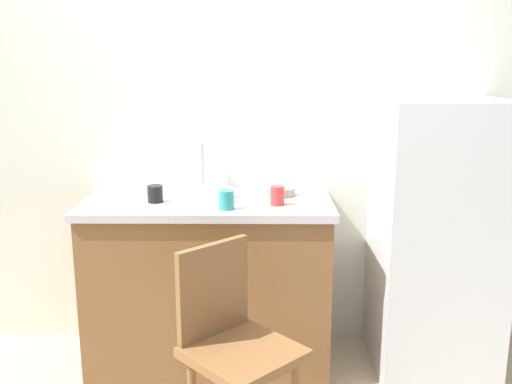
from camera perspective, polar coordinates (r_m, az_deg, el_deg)
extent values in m
cube|color=silver|center=(3.23, -2.16, 7.44)|extent=(4.80, 0.10, 2.61)
cube|color=brown|center=(3.11, -4.67, -9.34)|extent=(1.24, 0.60, 0.88)
cube|color=#B7B7BC|center=(2.96, -4.83, -1.09)|extent=(1.28, 0.64, 0.04)
cylinder|color=#B7B7BC|center=(3.18, -5.45, 2.62)|extent=(0.02, 0.02, 0.26)
cube|color=silver|center=(3.13, 17.50, -4.36)|extent=(0.60, 0.61, 1.44)
cylinder|color=brown|center=(2.69, -1.01, -18.24)|extent=(0.04, 0.04, 0.45)
cube|color=brown|center=(2.38, -1.29, -15.85)|extent=(0.57, 0.57, 0.04)
cube|color=brown|center=(2.42, -4.29, -9.69)|extent=(0.28, 0.27, 0.40)
cube|color=white|center=(2.95, -5.17, -0.28)|extent=(0.28, 0.20, 0.05)
cylinder|color=gray|center=(3.03, 2.32, 0.08)|extent=(0.17, 0.17, 0.04)
cylinder|color=black|center=(2.92, -10.06, -0.19)|extent=(0.08, 0.08, 0.09)
cylinder|color=red|center=(2.82, 2.15, -0.37)|extent=(0.07, 0.07, 0.09)
cylinder|color=teal|center=(2.74, -2.98, -0.79)|extent=(0.07, 0.07, 0.09)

